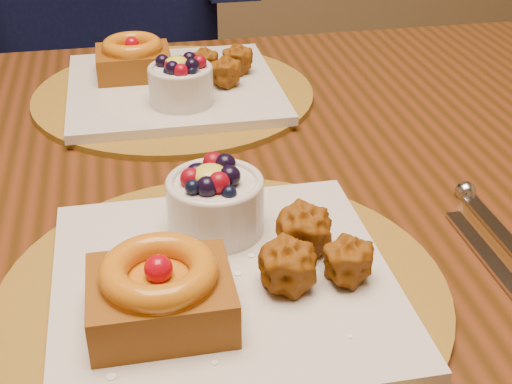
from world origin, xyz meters
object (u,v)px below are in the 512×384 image
at_px(dining_table, 196,231).
at_px(place_setting_far, 172,83).
at_px(chair_far, 94,132).
at_px(place_setting_near, 219,270).

height_order(dining_table, place_setting_far, place_setting_far).
distance_m(place_setting_far, chair_far, 0.65).
bearing_deg(place_setting_near, place_setting_far, 89.93).
xyz_separation_m(dining_table, chair_far, (-0.14, 0.77, -0.22)).
bearing_deg(place_setting_far, place_setting_near, -90.07).
height_order(place_setting_far, chair_far, place_setting_far).
relative_size(place_setting_near, place_setting_far, 1.00).
distance_m(place_setting_near, place_setting_far, 0.43).
bearing_deg(chair_far, place_setting_near, -67.39).
distance_m(place_setting_near, chair_far, 1.04).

